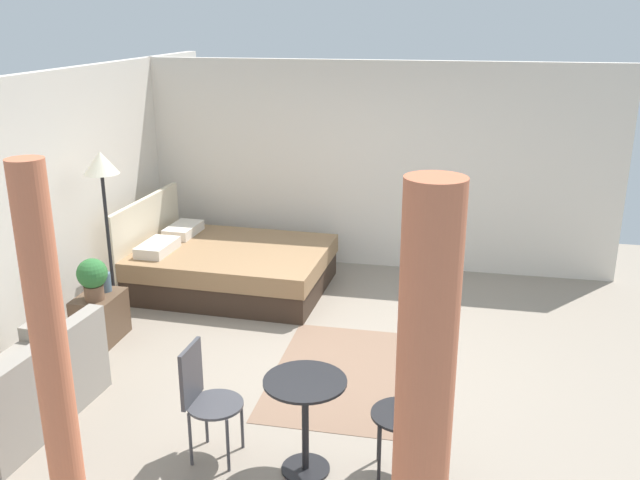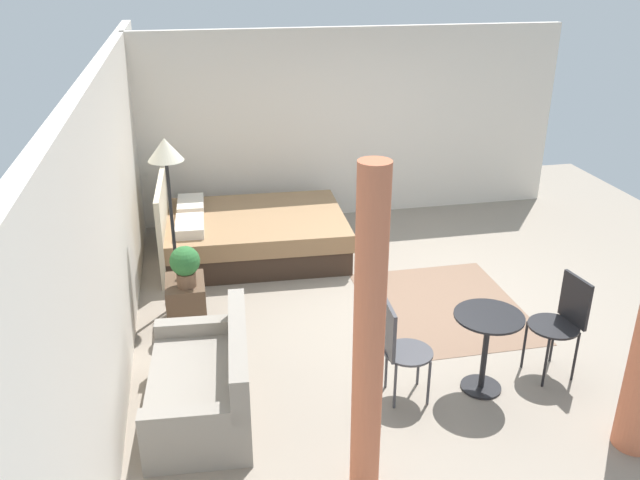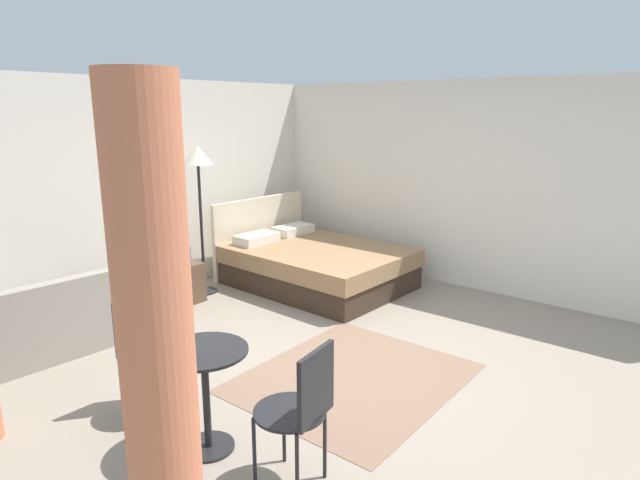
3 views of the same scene
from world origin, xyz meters
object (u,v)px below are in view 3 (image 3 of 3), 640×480
at_px(vase, 186,255).
at_px(couch, 59,323).
at_px(potted_plant, 170,247).
at_px(cafe_chair_near_window, 302,404).
at_px(bed, 314,264).
at_px(floor_lamp, 198,168).
at_px(cafe_chair_near_couch, 142,346).
at_px(nightstand, 178,284).
at_px(balcony_table, 205,381).

bearing_deg(vase, couch, -176.46).
distance_m(potted_plant, cafe_chair_near_window, 3.50).
height_order(bed, floor_lamp, floor_lamp).
distance_m(bed, vase, 1.64).
bearing_deg(floor_lamp, cafe_chair_near_couch, -138.77).
bearing_deg(nightstand, floor_lamp, 10.19).
xyz_separation_m(bed, cafe_chair_near_window, (-3.06, -2.42, 0.29)).
bearing_deg(vase, cafe_chair_near_couch, -135.53).
distance_m(nightstand, vase, 0.35).
relative_size(vase, cafe_chair_near_couch, 0.22).
height_order(vase, floor_lamp, floor_lamp).
xyz_separation_m(couch, nightstand, (1.47, 0.12, -0.02)).
bearing_deg(bed, vase, 151.27).
relative_size(cafe_chair_near_window, cafe_chair_near_couch, 1.06).
xyz_separation_m(bed, couch, (-3.01, 0.68, -0.02)).
xyz_separation_m(vase, cafe_chair_near_window, (-1.65, -3.19, -0.00)).
xyz_separation_m(couch, floor_lamp, (1.92, 0.20, 1.29)).
distance_m(potted_plant, balcony_table, 2.89).
xyz_separation_m(couch, cafe_chair_near_window, (-0.06, -3.10, 0.31)).
bearing_deg(couch, balcony_table, -93.74).
bearing_deg(couch, vase, 3.54).
xyz_separation_m(couch, vase, (1.59, 0.10, 0.31)).
xyz_separation_m(vase, floor_lamp, (0.33, 0.11, 0.98)).
bearing_deg(potted_plant, cafe_chair_near_window, -114.07).
distance_m(vase, cafe_chair_near_couch, 2.40).
relative_size(vase, floor_lamp, 0.11).
xyz_separation_m(floor_lamp, balcony_table, (-2.07, -2.54, -1.05)).
relative_size(vase, balcony_table, 0.26).
xyz_separation_m(floor_lamp, cafe_chair_near_couch, (-2.04, -1.79, -1.03)).
bearing_deg(potted_plant, cafe_chair_near_couch, -131.55).
bearing_deg(potted_plant, nightstand, 12.80).
distance_m(balcony_table, cafe_chair_near_couch, 0.76).
height_order(floor_lamp, cafe_chair_near_window, floor_lamp).
bearing_deg(cafe_chair_near_couch, cafe_chair_near_window, -87.55).
bearing_deg(couch, floor_lamp, 6.08).
bearing_deg(couch, nightstand, 4.82).
bearing_deg(vase, nightstand, 167.95).
height_order(bed, potted_plant, bed).
height_order(potted_plant, vase, potted_plant).
bearing_deg(cafe_chair_near_window, cafe_chair_near_couch, 92.45).
height_order(potted_plant, floor_lamp, floor_lamp).
bearing_deg(couch, cafe_chair_near_couch, -94.36).
bearing_deg(couch, potted_plant, 4.23).
distance_m(floor_lamp, cafe_chair_near_window, 3.97).
bearing_deg(nightstand, cafe_chair_near_couch, -133.02).
height_order(balcony_table, cafe_chair_near_window, cafe_chair_near_window).
xyz_separation_m(balcony_table, cafe_chair_near_couch, (0.03, 0.76, 0.02)).
bearing_deg(cafe_chair_near_couch, vase, 44.47).
height_order(nightstand, potted_plant, potted_plant).
distance_m(couch, nightstand, 1.48).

